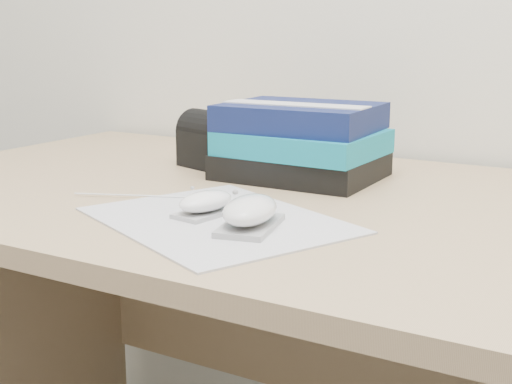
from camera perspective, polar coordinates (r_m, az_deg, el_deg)
The scene contains 7 objects.
desk at distance 1.20m, azimuth 7.44°, elevation -11.06°, with size 1.60×0.80×0.73m.
mousepad at distance 0.96m, azimuth -3.13°, elevation -2.27°, with size 0.34×0.27×0.00m, color #9D9DA5.
mouse_rear at distance 0.98m, azimuth -4.04°, elevation -0.90°, with size 0.06×0.10×0.04m.
mouse_front at distance 0.91m, azimuth -0.48°, elevation -1.66°, with size 0.09×0.13×0.05m.
usb_cable at distance 1.10m, azimuth -9.54°, elevation -0.28°, with size 0.00×0.00×0.20m, color white.
book_stack at distance 1.23m, azimuth 3.65°, elevation 4.05°, with size 0.27×0.22×0.13m.
pouch at distance 1.33m, azimuth -3.51°, elevation 4.16°, with size 0.14×0.11×0.11m.
Camera 1 is at (0.42, 0.62, 0.99)m, focal length 50.00 mm.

